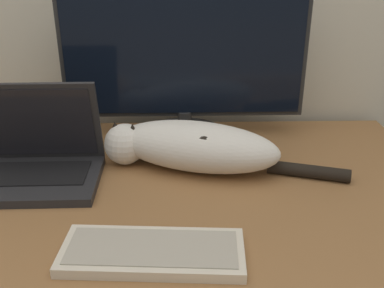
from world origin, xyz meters
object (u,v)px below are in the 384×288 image
laptop (33,161)px  cat (191,145)px  monitor (184,68)px  external_keyboard (153,252)px

laptop → cat: laptop is taller
monitor → external_keyboard: 0.57m
external_keyboard → cat: size_ratio=0.56×
monitor → cat: monitor is taller
monitor → external_keyboard: size_ratio=1.97×
cat → laptop: bearing=-155.4°
cat → external_keyboard: bearing=-85.2°
laptop → cat: bearing=6.7°
laptop → external_keyboard: laptop is taller
external_keyboard → cat: 0.36m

